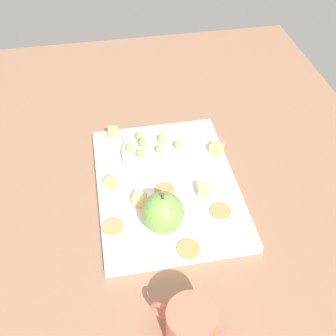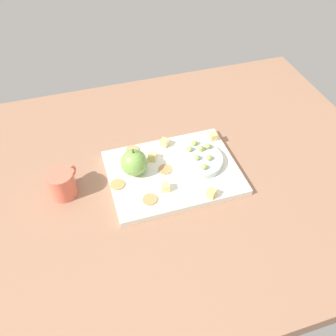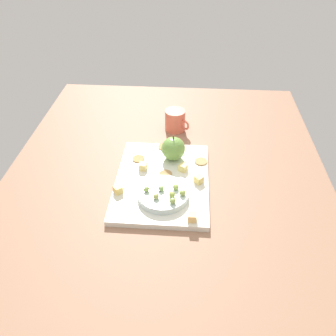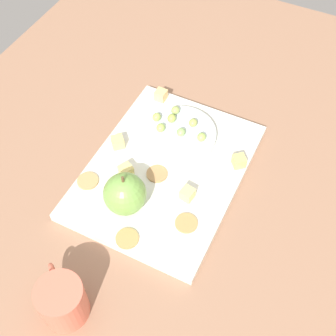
# 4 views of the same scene
# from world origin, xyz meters

# --- Properties ---
(table) EXTENTS (1.37, 1.06, 0.05)m
(table) POSITION_xyz_m (0.00, 0.00, 0.02)
(table) COLOR #966B51
(table) RESTS_ON ground
(platter) EXTENTS (0.39, 0.29, 0.02)m
(platter) POSITION_xyz_m (0.01, -0.01, 0.06)
(platter) COLOR silver
(platter) RESTS_ON table
(serving_dish) EXTENTS (0.15, 0.15, 0.02)m
(serving_dish) POSITION_xyz_m (0.09, 0.00, 0.08)
(serving_dish) COLOR silver
(serving_dish) RESTS_ON platter
(apple_whole) EXTENTS (0.08, 0.08, 0.08)m
(apple_whole) POSITION_xyz_m (-0.11, 0.02, 0.11)
(apple_whole) COLOR #73A448
(apple_whole) RESTS_ON platter
(apple_stem) EXTENTS (0.01, 0.00, 0.01)m
(apple_stem) POSITION_xyz_m (-0.11, 0.02, 0.15)
(apple_stem) COLOR brown
(apple_stem) RESTS_ON apple_whole
(cheese_cube_0) EXTENTS (0.02, 0.02, 0.02)m
(cheese_cube_0) POSITION_xyz_m (0.17, 0.09, 0.08)
(cheese_cube_0) COLOR #F0C374
(cheese_cube_0) RESTS_ON platter
(cheese_cube_1) EXTENTS (0.03, 0.03, 0.02)m
(cheese_cube_1) POSITION_xyz_m (0.08, -0.14, 0.08)
(cheese_cube_1) COLOR #F0CE68
(cheese_cube_1) RESTS_ON platter
(cheese_cube_2) EXTENTS (0.03, 0.03, 0.02)m
(cheese_cube_2) POSITION_xyz_m (-0.04, 0.05, 0.08)
(cheese_cube_2) COLOR #EBD476
(cheese_cube_2) RESTS_ON platter
(cheese_cube_3) EXTENTS (0.03, 0.03, 0.02)m
(cheese_cube_3) POSITION_xyz_m (-0.04, -0.08, 0.08)
(cheese_cube_3) COLOR #F1D179
(cheese_cube_3) RESTS_ON platter
(cheese_cube_4) EXTENTS (0.03, 0.03, 0.02)m
(cheese_cube_4) POSITION_xyz_m (0.01, 0.11, 0.08)
(cheese_cube_4) COLOR #F2D572
(cheese_cube_4) RESTS_ON platter
(cracker_0) EXTENTS (0.04, 0.04, 0.00)m
(cracker_0) POSITION_xyz_m (-0.09, 0.11, 0.07)
(cracker_0) COLOR tan
(cracker_0) RESTS_ON platter
(cracker_1) EXTENTS (0.04, 0.04, 0.00)m
(cracker_1) POSITION_xyz_m (-0.09, -0.10, 0.07)
(cracker_1) COLOR tan
(cracker_1) RESTS_ON platter
(cracker_2) EXTENTS (0.04, 0.04, 0.00)m
(cracker_2) POSITION_xyz_m (-0.17, -0.02, 0.07)
(cracker_2) COLOR tan
(cracker_2) RESTS_ON platter
(cracker_3) EXTENTS (0.04, 0.04, 0.00)m
(cracker_3) POSITION_xyz_m (-0.02, -0.00, 0.07)
(cracker_3) COLOR #AF8250
(cracker_3) RESTS_ON platter
(grape_0) EXTENTS (0.02, 0.02, 0.02)m
(grape_0) POSITION_xyz_m (0.08, -0.01, 0.10)
(grape_0) COLOR #89B062
(grape_0) RESTS_ON serving_dish
(grape_1) EXTENTS (0.02, 0.02, 0.02)m
(grape_1) POSITION_xyz_m (0.12, -0.02, 0.10)
(grape_1) COLOR #9EAD56
(grape_1) RESTS_ON serving_dish
(grape_2) EXTENTS (0.02, 0.02, 0.02)m
(grape_2) POSITION_xyz_m (0.13, 0.03, 0.10)
(grape_2) COLOR #95AD58
(grape_2) RESTS_ON serving_dish
(grape_3) EXTENTS (0.02, 0.02, 0.02)m
(grape_3) POSITION_xyz_m (0.09, -0.05, 0.10)
(grape_3) COLOR #99BE58
(grape_3) RESTS_ON serving_dish
(grape_4) EXTENTS (0.02, 0.02, 0.02)m
(grape_4) POSITION_xyz_m (0.07, 0.04, 0.10)
(grape_4) COLOR #9DBC56
(grape_4) RESTS_ON serving_dish
(grape_5) EXTENTS (0.02, 0.02, 0.02)m
(grape_5) POSITION_xyz_m (0.11, 0.03, 0.10)
(grape_5) COLOR #9CB14E
(grape_5) RESTS_ON serving_dish
(grape_6) EXTENTS (0.02, 0.02, 0.02)m
(grape_6) POSITION_xyz_m (0.10, 0.06, 0.10)
(grape_6) COLOR #9EB756
(grape_6) RESTS_ON serving_dish
(cup) EXTENTS (0.09, 0.10, 0.08)m
(cup) POSITION_xyz_m (-0.32, 0.01, 0.09)
(cup) COLOR #E26950
(cup) RESTS_ON table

